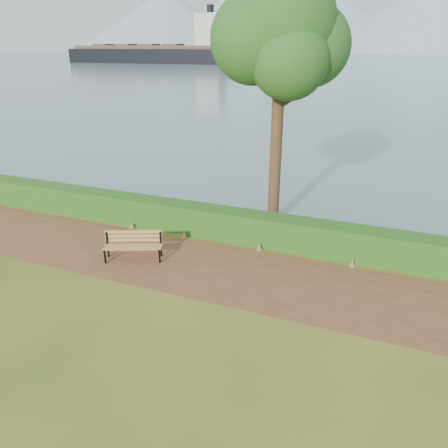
% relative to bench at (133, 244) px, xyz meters
% --- Properties ---
extents(ground, '(140.00, 140.00, 0.00)m').
position_rel_bench_xyz_m(ground, '(1.80, -0.04, -0.51)').
color(ground, '#465418').
rests_on(ground, ground).
extents(path, '(40.00, 3.40, 0.01)m').
position_rel_bench_xyz_m(path, '(1.80, 0.26, -0.50)').
color(path, '#5B2E1F').
rests_on(path, ground).
extents(hedge, '(32.00, 0.85, 1.00)m').
position_rel_bench_xyz_m(hedge, '(1.80, 2.56, -0.01)').
color(hedge, '#194413').
rests_on(hedge, ground).
extents(water, '(700.00, 510.00, 0.00)m').
position_rel_bench_xyz_m(water, '(1.80, 259.96, -0.50)').
color(water, '#4A6277').
rests_on(water, ground).
extents(mountains, '(585.00, 190.00, 70.00)m').
position_rel_bench_xyz_m(mountains, '(-7.37, 406.01, 27.19)').
color(mountains, '#8097AA').
rests_on(mountains, ground).
extents(bench, '(1.81, 1.16, 0.88)m').
position_rel_bench_xyz_m(bench, '(0.00, 0.00, 0.00)').
color(bench, black).
rests_on(bench, ground).
extents(tree, '(4.30, 3.67, 8.73)m').
position_rel_bench_xyz_m(tree, '(3.14, 4.39, 5.98)').
color(tree, '#342015').
rests_on(tree, ground).
extents(cargo_ship, '(66.81, 12.60, 20.19)m').
position_rel_bench_xyz_m(cargo_ship, '(-75.75, 134.84, 2.50)').
color(cargo_ship, black).
rests_on(cargo_ship, ground).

